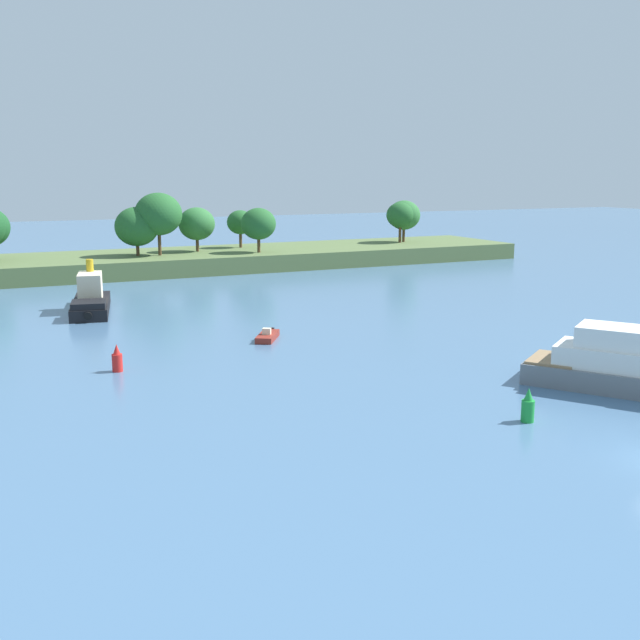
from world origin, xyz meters
TOP-DOWN VIEW (x-y plane):
  - treeline_island at (1.81, 78.60)m, footprint 88.26×17.69m
  - fishing_skiff at (-7.67, 32.22)m, footprint 3.07×3.80m
  - tugboat at (-18.79, 50.70)m, footprint 5.42×12.06m
  - channel_buoy_red at (-20.40, 27.30)m, footprint 0.70×0.70m
  - channel_buoy_green at (-2.20, 7.44)m, footprint 0.70×0.70m

SIDE VIEW (x-z plane):
  - fishing_skiff at x=-7.67m, z-range -0.22..0.77m
  - channel_buoy_red at x=-20.40m, z-range -0.14..1.76m
  - channel_buoy_green at x=-2.20m, z-range -0.14..1.76m
  - tugboat at x=-18.79m, z-range -1.21..3.69m
  - treeline_island at x=1.81m, z-range -2.73..7.93m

